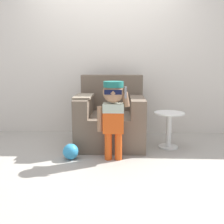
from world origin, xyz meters
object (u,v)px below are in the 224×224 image
Objects in this scene: side_table at (169,126)px; toy_ball at (71,152)px; armchair at (111,119)px; person_child at (113,108)px.

toy_ball is at bearing -158.13° from side_table.
armchair reaches higher than side_table.
person_child is 0.74m from toy_ball.
person_child is 4.96× the size of toy_ball.
side_table is at bearing 21.87° from toy_ball.
person_child is (0.06, -0.67, 0.27)m from armchair.
armchair is 0.82m from side_table.
person_child is at bearing -146.34° from side_table.
side_table reaches higher than toy_ball.
armchair is at bearing 56.31° from toy_ball.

